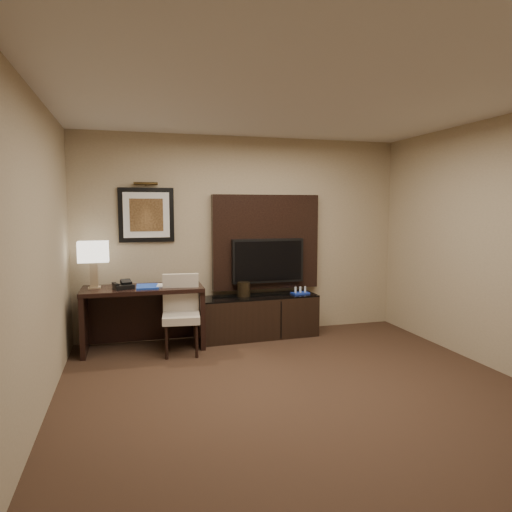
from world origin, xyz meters
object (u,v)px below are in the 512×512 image
object	(u,v)px
desk	(144,318)
minibar_tray	(300,291)
credenza	(257,317)
tv	(268,261)
ice_bucket	(244,289)
desk_phone	(123,284)
table_lamp	(94,267)
desk_chair	(181,317)

from	to	relation	value
desk	minibar_tray	distance (m)	2.11
desk	credenza	world-z (taller)	desk
tv	ice_bucket	xyz separation A→B (m)	(-0.37, -0.11, -0.36)
desk_phone	credenza	bearing A→B (deg)	-11.58
minibar_tray	desk_phone	bearing A→B (deg)	-176.49
ice_bucket	minibar_tray	distance (m)	0.79
desk	ice_bucket	bearing A→B (deg)	6.38
ice_bucket	minibar_tray	xyz separation A→B (m)	(0.79, -0.04, -0.05)
minibar_tray	tv	bearing A→B (deg)	159.81
credenza	minibar_tray	distance (m)	0.70
table_lamp	desk	bearing A→B (deg)	-6.23
table_lamp	ice_bucket	world-z (taller)	table_lamp
desk_chair	credenza	bearing A→B (deg)	28.72
table_lamp	desk_phone	size ratio (longest dim) A/B	2.41
desk	credenza	bearing A→B (deg)	4.72
credenza	table_lamp	bearing A→B (deg)	178.82
table_lamp	credenza	bearing A→B (deg)	1.08
desk	desk_chair	size ratio (longest dim) A/B	1.60
credenza	desk_phone	xyz separation A→B (m)	(-1.70, -0.16, 0.55)
table_lamp	desk_phone	xyz separation A→B (m)	(0.34, -0.12, -0.21)
credenza	tv	distance (m)	0.78
desk	tv	world-z (taller)	tv
desk_chair	desk	bearing A→B (deg)	147.90
desk	desk_phone	distance (m)	0.50
desk_chair	ice_bucket	world-z (taller)	desk_chair
tv	desk_phone	world-z (taller)	tv
ice_bucket	minibar_tray	world-z (taller)	ice_bucket
tv	desk_chair	bearing A→B (deg)	-155.31
desk_phone	minibar_tray	size ratio (longest dim) A/B	0.91
tv	table_lamp	xyz separation A→B (m)	(-2.24, -0.18, 0.01)
credenza	desk_phone	size ratio (longest dim) A/B	7.66
desk_phone	desk	bearing A→B (deg)	-2.72
ice_bucket	desk_chair	bearing A→B (deg)	-152.31
credenza	desk_phone	world-z (taller)	desk_phone
ice_bucket	desk_phone	bearing A→B (deg)	-173.18
tv	ice_bucket	size ratio (longest dim) A/B	5.24
desk	table_lamp	bearing A→B (deg)	174.63
desk	credenza	size ratio (longest dim) A/B	0.88
desk_chair	desk_phone	size ratio (longest dim) A/B	4.20
minibar_tray	credenza	bearing A→B (deg)	178.67
credenza	ice_bucket	world-z (taller)	ice_bucket
desk	tv	size ratio (longest dim) A/B	1.45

